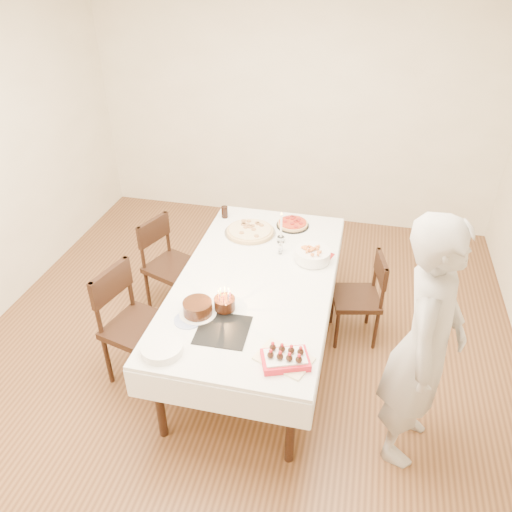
% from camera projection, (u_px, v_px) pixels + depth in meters
% --- Properties ---
extents(floor, '(5.00, 5.00, 0.00)m').
position_uv_depth(floor, '(240.00, 357.00, 4.10)').
color(floor, '#51301C').
rests_on(floor, ground).
extents(wall_back, '(4.50, 0.04, 2.70)m').
position_uv_depth(wall_back, '(296.00, 105.00, 5.39)').
color(wall_back, white).
rests_on(wall_back, floor).
extents(dining_table, '(1.81, 2.40, 0.75)m').
position_uv_depth(dining_table, '(256.00, 316.00, 3.95)').
color(dining_table, white).
rests_on(dining_table, floor).
extents(chair_right_savory, '(0.49, 0.49, 0.80)m').
position_uv_depth(chair_right_savory, '(356.00, 298.00, 4.11)').
color(chair_right_savory, black).
rests_on(chair_right_savory, floor).
extents(chair_left_savory, '(0.57, 0.57, 0.87)m').
position_uv_depth(chair_left_savory, '(173.00, 267.00, 4.42)').
color(chair_left_savory, black).
rests_on(chair_left_savory, floor).
extents(chair_left_dessert, '(0.59, 0.59, 0.94)m').
position_uv_depth(chair_left_dessert, '(139.00, 328.00, 3.69)').
color(chair_left_dessert, black).
rests_on(chair_left_dessert, floor).
extents(person, '(0.57, 0.72, 1.75)m').
position_uv_depth(person, '(425.00, 346.00, 2.95)').
color(person, '#B4AFA9').
rests_on(person, floor).
extents(pizza_white, '(0.49, 0.49, 0.04)m').
position_uv_depth(pizza_white, '(250.00, 231.00, 4.28)').
color(pizza_white, beige).
rests_on(pizza_white, dining_table).
extents(pizza_pepperoni, '(0.34, 0.34, 0.04)m').
position_uv_depth(pizza_pepperoni, '(293.00, 224.00, 4.39)').
color(pizza_pepperoni, red).
rests_on(pizza_pepperoni, dining_table).
extents(red_placemat, '(0.28, 0.28, 0.01)m').
position_uv_depth(red_placemat, '(317.00, 257.00, 3.99)').
color(red_placemat, '#B21E1E').
rests_on(red_placemat, dining_table).
extents(pasta_bowl, '(0.34, 0.34, 0.09)m').
position_uv_depth(pasta_bowl, '(313.00, 255.00, 3.91)').
color(pasta_bowl, white).
rests_on(pasta_bowl, dining_table).
extents(taper_candle, '(0.08, 0.08, 0.29)m').
position_uv_depth(taper_candle, '(281.00, 227.00, 4.09)').
color(taper_candle, white).
rests_on(taper_candle, dining_table).
extents(shaker_pair, '(0.08, 0.08, 0.08)m').
position_uv_depth(shaker_pair, '(280.00, 249.00, 4.00)').
color(shaker_pair, white).
rests_on(shaker_pair, dining_table).
extents(cola_glass, '(0.07, 0.07, 0.11)m').
position_uv_depth(cola_glass, '(225.00, 212.00, 4.50)').
color(cola_glass, black).
rests_on(cola_glass, dining_table).
extents(layer_cake, '(0.33, 0.33, 0.10)m').
position_uv_depth(layer_cake, '(198.00, 308.00, 3.36)').
color(layer_cake, '#32190C').
rests_on(layer_cake, dining_table).
extents(cake_board, '(0.35, 0.35, 0.01)m').
position_uv_depth(cake_board, '(223.00, 330.00, 3.25)').
color(cake_board, black).
rests_on(cake_board, dining_table).
extents(birthday_cake, '(0.17, 0.17, 0.15)m').
position_uv_depth(birthday_cake, '(224.00, 300.00, 3.39)').
color(birthday_cake, '#3B1810').
rests_on(birthday_cake, dining_table).
extents(strawberry_box, '(0.33, 0.28, 0.07)m').
position_uv_depth(strawberry_box, '(285.00, 359.00, 2.99)').
color(strawberry_box, red).
rests_on(strawberry_box, dining_table).
extents(box_lid, '(0.38, 0.32, 0.03)m').
position_uv_depth(box_lid, '(284.00, 359.00, 3.03)').
color(box_lid, beige).
rests_on(box_lid, dining_table).
extents(plate_stack, '(0.33, 0.33, 0.05)m').
position_uv_depth(plate_stack, '(162.00, 348.00, 3.08)').
color(plate_stack, white).
rests_on(plate_stack, dining_table).
extents(china_plate, '(0.20, 0.20, 0.01)m').
position_uv_depth(china_plate, '(188.00, 320.00, 3.34)').
color(china_plate, white).
rests_on(china_plate, dining_table).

